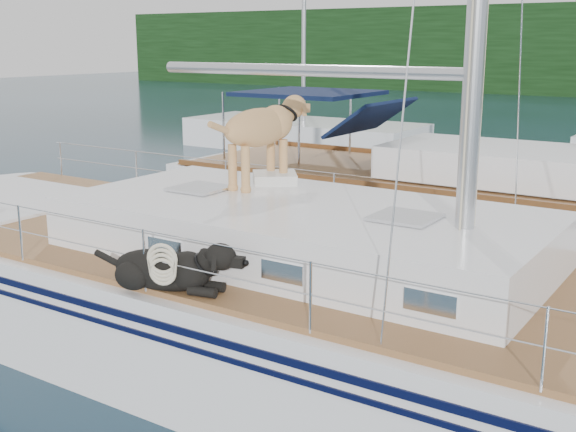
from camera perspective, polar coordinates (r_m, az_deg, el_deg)
The scene contains 4 objects.
ground at distance 8.68m, azimuth -3.54°, elevation -10.15°, with size 120.00×120.00×0.00m, color black.
main_sailboat at distance 8.38m, azimuth -3.11°, elevation -6.01°, with size 12.00×3.88×14.01m.
neighbor_sailboat at distance 13.43m, azimuth 13.73°, elevation 0.87°, with size 11.00×3.50×13.30m.
bg_boat_west at distance 24.22m, azimuth 1.22°, elevation 6.35°, with size 8.00×3.00×11.65m.
Camera 1 is at (4.81, -6.33, 3.49)m, focal length 45.00 mm.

